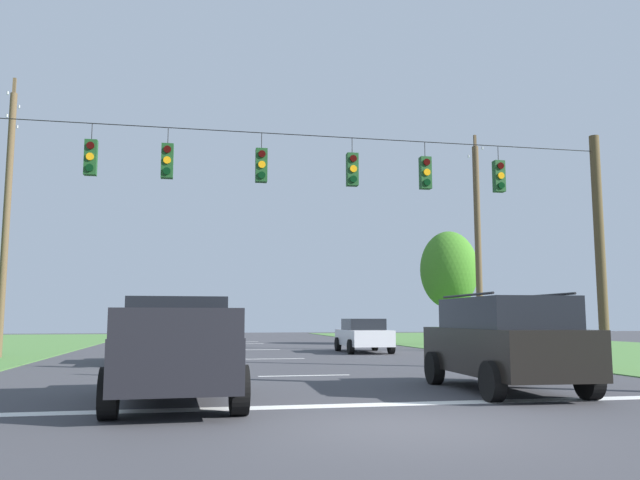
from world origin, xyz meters
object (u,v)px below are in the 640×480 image
object	(u,v)px
utility_pole_mid_right	(478,244)
tree_roadside_far_right	(449,270)
distant_car_crossing_white	(149,340)
utility_pole_near_left	(7,214)
pickup_truck	(176,349)
suv_black	(503,341)
overhead_signal_span	(307,223)
distant_car_oncoming	(363,335)

from	to	relation	value
utility_pole_mid_right	tree_roadside_far_right	xyz separation A→B (m)	(1.36, 6.88, -0.72)
utility_pole_mid_right	tree_roadside_far_right	world-z (taller)	utility_pole_mid_right
distant_car_crossing_white	utility_pole_near_left	distance (m)	8.48
pickup_truck	distant_car_crossing_white	distance (m)	10.96
suv_black	tree_roadside_far_right	bearing A→B (deg)	70.03
suv_black	tree_roadside_far_right	size ratio (longest dim) A/B	0.73
overhead_signal_span	pickup_truck	bearing A→B (deg)	-124.04
suv_black	utility_pole_mid_right	size ratio (longest dim) A/B	0.47
distant_car_crossing_white	utility_pole_mid_right	world-z (taller)	utility_pole_mid_right
pickup_truck	distant_car_crossing_white	world-z (taller)	pickup_truck
overhead_signal_span	suv_black	xyz separation A→B (m)	(3.48, -4.59, -3.14)
pickup_truck	distant_car_oncoming	world-z (taller)	pickup_truck
overhead_signal_span	suv_black	world-z (taller)	overhead_signal_span
overhead_signal_span	distant_car_crossing_white	world-z (taller)	overhead_signal_span
overhead_signal_span	utility_pole_near_left	world-z (taller)	utility_pole_near_left
distant_car_crossing_white	distant_car_oncoming	world-z (taller)	same
distant_car_crossing_white	tree_roadside_far_right	bearing A→B (deg)	36.33
distant_car_oncoming	overhead_signal_span	bearing A→B (deg)	-112.47
utility_pole_near_left	pickup_truck	bearing A→B (deg)	-64.04
utility_pole_mid_right	distant_car_crossing_white	bearing A→B (deg)	-161.29
overhead_signal_span	utility_pole_mid_right	xyz separation A→B (m)	(10.26, 10.94, 0.88)
overhead_signal_span	tree_roadside_far_right	bearing A→B (deg)	56.90
suv_black	utility_pole_near_left	bearing A→B (deg)	134.48
distant_car_oncoming	suv_black	bearing A→B (deg)	-93.95
distant_car_crossing_white	distant_car_oncoming	bearing A→B (deg)	29.17
suv_black	distant_car_crossing_white	world-z (taller)	suv_black
pickup_truck	utility_pole_mid_right	distance (m)	21.35
distant_car_crossing_white	utility_pole_near_left	world-z (taller)	utility_pole_near_left
distant_car_oncoming	utility_pole_near_left	bearing A→B (deg)	-174.67
pickup_truck	distant_car_oncoming	size ratio (longest dim) A/B	1.26
pickup_truck	distant_car_oncoming	bearing A→B (deg)	63.66
overhead_signal_span	distant_car_oncoming	xyz separation A→B (m)	(4.56, 11.01, -3.41)
utility_pole_near_left	utility_pole_mid_right	bearing A→B (deg)	3.67
suv_black	distant_car_crossing_white	distance (m)	13.24
distant_car_oncoming	pickup_truck	bearing A→B (deg)	-116.34
distant_car_oncoming	tree_roadside_far_right	size ratio (longest dim) A/B	0.65
tree_roadside_far_right	utility_pole_mid_right	bearing A→B (deg)	-101.15
distant_car_crossing_white	utility_pole_near_left	xyz separation A→B (m)	(-5.89, 3.70, 4.86)
overhead_signal_span	distant_car_crossing_white	distance (m)	8.22
overhead_signal_span	utility_pole_mid_right	bearing A→B (deg)	46.83
pickup_truck	utility_pole_near_left	xyz separation A→B (m)	(-7.10, 14.58, 4.68)
suv_black	distant_car_oncoming	size ratio (longest dim) A/B	1.12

